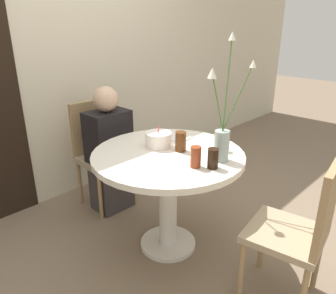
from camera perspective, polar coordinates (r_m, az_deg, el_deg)
ground_plane at (r=2.52m, az=0.00°, el=-16.62°), size 16.00×16.00×0.00m
wall_back at (r=3.03m, az=-18.27°, el=15.54°), size 8.00×0.05×2.60m
dining_table at (r=2.21m, az=0.00°, el=-4.52°), size 1.01×1.01×0.73m
chair_near_front at (r=2.90m, az=-11.88°, el=-0.13°), size 0.42×0.42×0.91m
chair_far_back at (r=1.95m, az=22.30°, el=-12.65°), size 0.46×0.46×0.91m
birthday_cake at (r=2.24m, az=-1.67°, el=1.33°), size 0.18×0.18×0.15m
flower_vase at (r=2.00m, az=9.49°, el=2.69°), size 0.25×0.18×0.75m
side_plate at (r=2.43m, az=1.68°, el=1.79°), size 0.19×0.19×0.01m
drink_glass_0 at (r=2.16m, az=2.22°, el=0.96°), size 0.07×0.07×0.13m
drink_glass_1 at (r=1.93m, az=7.83°, el=-1.99°), size 0.07×0.07×0.12m
drink_glass_2 at (r=2.20m, az=8.88°, el=1.03°), size 0.07×0.07×0.13m
drink_glass_3 at (r=1.93m, az=4.85°, el=-1.74°), size 0.06×0.06×0.13m
person_guest at (r=2.77m, az=-10.15°, el=-1.24°), size 0.34×0.24×1.07m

